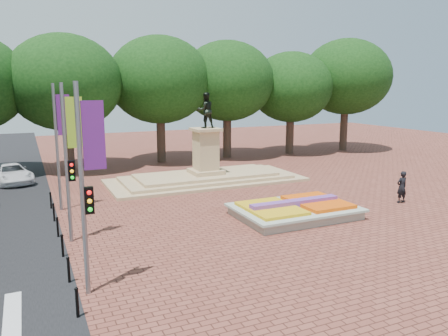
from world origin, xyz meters
The scene contains 8 objects.
ground centered at (0.00, 0.00, 0.00)m, with size 90.00×90.00×0.00m, color brown.
flower_bed centered at (1.03, -2.00, 0.38)m, with size 6.30×4.30×0.91m.
monument centered at (0.00, 8.00, 0.88)m, with size 14.00×6.00×6.40m.
tree_row_back centered at (2.33, 18.00, 6.67)m, with size 44.80×8.80×10.43m.
banner_poles centered at (-10.08, -1.31, 3.88)m, with size 0.88×11.17×7.00m.
bollard_row centered at (-10.70, -1.50, 0.53)m, with size 0.12×13.12×0.98m.
van centered at (-12.86, 13.37, 0.68)m, with size 2.26×4.90×1.36m, color silver.
pedestrian centered at (8.32, -2.27, 0.96)m, with size 0.70×0.46×1.92m, color black.
Camera 1 is at (-11.72, -20.77, 6.84)m, focal length 35.00 mm.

